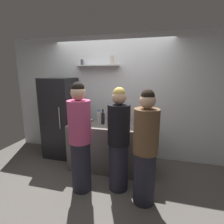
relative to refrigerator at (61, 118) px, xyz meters
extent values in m
plane|color=#59544F|center=(1.07, -0.85, -0.87)|extent=(5.28, 5.28, 0.00)
cube|color=white|center=(1.07, 0.40, 0.43)|extent=(4.80, 0.10, 2.60)
cube|color=silver|center=(0.78, 0.24, 1.12)|extent=(0.95, 0.22, 0.02)
cylinder|color=#4C4C51|center=(0.45, 0.24, 1.19)|extent=(0.06, 0.06, 0.12)
cylinder|color=beige|center=(1.11, 0.24, 1.22)|extent=(0.07, 0.07, 0.18)
cube|color=black|center=(0.00, 0.00, 0.00)|extent=(0.64, 0.62, 1.73)
cylinder|color=#99999E|center=(0.18, -0.33, 0.09)|extent=(0.02, 0.02, 0.45)
cube|color=#66605B|center=(1.26, -0.30, -0.42)|extent=(1.61, 0.61, 0.88)
cube|color=gray|center=(0.66, -0.26, 0.04)|extent=(0.34, 0.24, 0.05)
cylinder|color=#B2B2B7|center=(1.40, -0.20, 0.08)|extent=(0.11, 0.11, 0.12)
cylinder|color=silver|center=(1.40, -0.20, 0.15)|extent=(0.01, 0.02, 0.18)
cylinder|color=silver|center=(1.39, -0.18, 0.14)|extent=(0.03, 0.02, 0.18)
cylinder|color=silver|center=(1.40, -0.20, 0.13)|extent=(0.01, 0.02, 0.16)
cylinder|color=silver|center=(1.41, -0.22, 0.14)|extent=(0.02, 0.01, 0.16)
cylinder|color=silver|center=(1.38, -0.21, 0.13)|extent=(0.02, 0.02, 0.15)
cylinder|color=silver|center=(1.42, -0.20, 0.15)|extent=(0.01, 0.01, 0.19)
cylinder|color=silver|center=(1.37, -0.21, 0.14)|extent=(0.01, 0.02, 0.17)
cylinder|color=#472814|center=(1.41, -0.39, 0.13)|extent=(0.07, 0.07, 0.22)
cylinder|color=#472814|center=(1.41, -0.39, 0.27)|extent=(0.03, 0.03, 0.07)
cylinder|color=maroon|center=(1.41, -0.39, 0.31)|extent=(0.03, 0.03, 0.02)
cylinder|color=black|center=(1.07, -0.28, 0.12)|extent=(0.07, 0.07, 0.21)
cylinder|color=black|center=(1.07, -0.28, 0.27)|extent=(0.03, 0.03, 0.08)
cylinder|color=gold|center=(1.07, -0.28, 0.32)|extent=(0.03, 0.03, 0.02)
cylinder|color=#B2BFB2|center=(2.01, -0.17, 0.11)|extent=(0.07, 0.07, 0.19)
cylinder|color=#B2BFB2|center=(2.01, -0.17, 0.25)|extent=(0.03, 0.03, 0.09)
cylinder|color=#333333|center=(2.01, -0.17, 0.31)|extent=(0.03, 0.03, 0.02)
cylinder|color=#19471E|center=(0.86, -0.44, 0.13)|extent=(0.06, 0.06, 0.23)
cylinder|color=#19471E|center=(0.86, -0.44, 0.29)|extent=(0.03, 0.03, 0.07)
cylinder|color=black|center=(0.86, -0.44, 0.33)|extent=(0.03, 0.03, 0.02)
cylinder|color=silver|center=(0.95, -0.14, 0.11)|extent=(0.08, 0.08, 0.19)
cylinder|color=silver|center=(0.95, -0.14, 0.22)|extent=(0.05, 0.05, 0.03)
cylinder|color=blue|center=(0.95, -0.14, 0.24)|extent=(0.05, 0.05, 0.02)
cylinder|color=#262633|center=(1.51, -0.86, -0.48)|extent=(0.30, 0.30, 0.77)
cylinder|color=black|center=(1.51, -0.86, 0.21)|extent=(0.34, 0.34, 0.61)
sphere|color=#D8AD8C|center=(1.51, -0.86, 0.62)|extent=(0.21, 0.21, 0.21)
sphere|color=#D8B759|center=(1.51, -0.86, 0.68)|extent=(0.18, 0.18, 0.18)
cylinder|color=#262633|center=(1.93, -1.07, -0.48)|extent=(0.30, 0.30, 0.77)
cylinder|color=brown|center=(1.93, -1.07, 0.21)|extent=(0.34, 0.34, 0.61)
sphere|color=#D8AD8C|center=(1.93, -1.07, 0.62)|extent=(0.21, 0.21, 0.21)
sphere|color=black|center=(1.93, -1.07, 0.68)|extent=(0.18, 0.18, 0.18)
cylinder|color=#262633|center=(0.95, -1.04, -0.46)|extent=(0.30, 0.30, 0.81)
cylinder|color=#D14C7F|center=(0.95, -1.04, 0.26)|extent=(0.34, 0.34, 0.64)
sphere|color=#D8AD8C|center=(0.95, -1.04, 0.69)|extent=(0.22, 0.22, 0.22)
sphere|color=black|center=(0.95, -1.04, 0.75)|extent=(0.19, 0.19, 0.19)
camera|label=1|loc=(2.07, -3.34, 0.97)|focal=28.22mm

